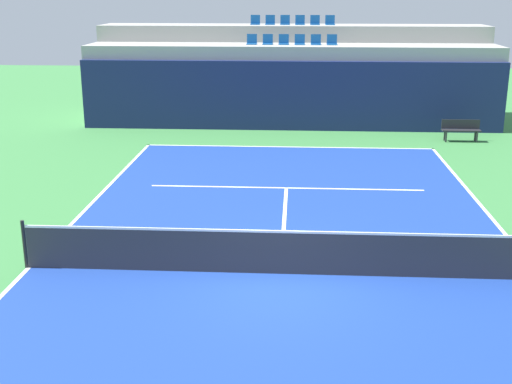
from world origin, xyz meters
TOP-DOWN VIEW (x-y plane):
  - ground_plane at (0.00, 0.00)m, footprint 80.00×80.00m
  - court_surface at (0.00, 0.00)m, footprint 11.00×24.00m
  - baseline_far at (0.00, 11.95)m, footprint 11.00×0.10m
  - sideline_left at (-5.45, 0.00)m, footprint 0.10×24.00m
  - service_line_far at (0.00, 6.40)m, footprint 8.26×0.10m
  - centre_service_line at (0.00, 3.20)m, footprint 0.10×6.40m
  - back_wall at (0.00, 15.28)m, footprint 17.92×0.30m
  - stands_tier_lower at (0.00, 16.63)m, footprint 17.92×2.40m
  - stands_tier_upper at (0.00, 19.03)m, footprint 17.92×2.40m
  - seating_row_lower at (-0.00, 16.72)m, footprint 3.93×0.44m
  - seating_row_upper at (-0.00, 19.12)m, footprint 3.93×0.44m
  - tennis_net at (0.00, 0.00)m, footprint 11.08×0.08m
  - player_bench at (6.79, 13.46)m, footprint 1.50×0.40m

SIDE VIEW (x-z plane):
  - ground_plane at x=0.00m, z-range 0.00..0.00m
  - court_surface at x=0.00m, z-range 0.00..0.01m
  - baseline_far at x=0.00m, z-range 0.01..0.01m
  - sideline_left at x=-5.45m, z-range 0.01..0.01m
  - service_line_far at x=0.00m, z-range 0.01..0.01m
  - centre_service_line at x=0.00m, z-range 0.01..0.01m
  - player_bench at x=6.79m, z-range 0.08..0.93m
  - tennis_net at x=0.00m, z-range -0.03..1.04m
  - back_wall at x=0.00m, z-range 0.00..2.93m
  - stands_tier_lower at x=0.00m, z-range 0.00..3.49m
  - stands_tier_upper at x=0.00m, z-range 0.00..4.22m
  - seating_row_lower at x=0.00m, z-range 3.40..3.84m
  - seating_row_upper at x=0.00m, z-range 4.13..4.57m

